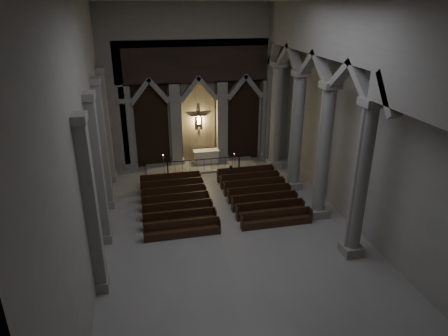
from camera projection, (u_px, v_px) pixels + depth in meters
name	position (u px, v px, depth m)	size (l,w,h in m)	color
room	(236.00, 101.00, 18.67)	(24.00, 24.10, 12.00)	#9C9993
sanctuary_wall	(198.00, 80.00, 29.46)	(14.00, 0.77, 12.00)	gray
right_arcade	(332.00, 86.00, 20.88)	(1.00, 24.00, 12.00)	gray
left_pilasters	(101.00, 159.00, 21.89)	(0.60, 13.00, 8.03)	gray
sanctuary_step	(202.00, 166.00, 31.11)	(8.50, 2.60, 0.15)	gray
altar	(206.00, 156.00, 31.48)	(2.03, 0.81, 1.03)	silver
altar_rail	(204.00, 163.00, 29.97)	(5.55, 0.09, 1.09)	black
candle_stand_left	(164.00, 170.00, 29.57)	(0.27, 0.27, 1.60)	#9C6030
candle_stand_right	(234.00, 165.00, 30.61)	(0.22, 0.22, 1.32)	#9C6030
pews	(218.00, 200.00, 25.33)	(9.58, 7.13, 0.93)	black
worshipper	(231.00, 174.00, 28.23)	(0.47, 0.31, 1.29)	black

